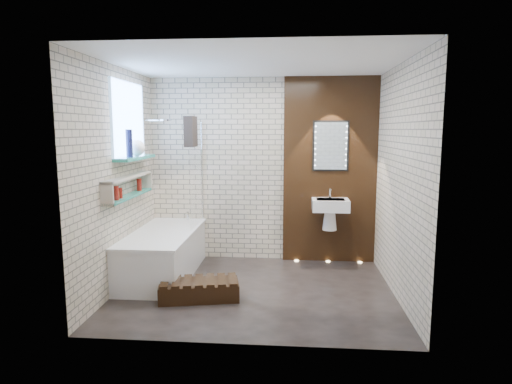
# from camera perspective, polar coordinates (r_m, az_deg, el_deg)

# --- Properties ---
(ground) EXTENTS (3.20, 3.20, 0.00)m
(ground) POSITION_cam_1_polar(r_m,az_deg,el_deg) (5.25, -0.14, -12.77)
(ground) COLOR black
(ground) RESTS_ON ground
(room_shell) EXTENTS (3.24, 3.20, 2.60)m
(room_shell) POSITION_cam_1_polar(r_m,az_deg,el_deg) (4.93, -0.14, 1.48)
(room_shell) COLOR #BAB094
(room_shell) RESTS_ON ground
(walnut_panel) EXTENTS (1.30, 0.06, 2.60)m
(walnut_panel) POSITION_cam_1_polar(r_m,az_deg,el_deg) (6.20, 9.65, 2.74)
(walnut_panel) COLOR black
(walnut_panel) RESTS_ON ground
(clerestory_window) EXTENTS (0.18, 1.00, 0.94)m
(clerestory_window) POSITION_cam_1_polar(r_m,az_deg,el_deg) (5.59, -16.23, 8.12)
(clerestory_window) COLOR #7FADE0
(clerestory_window) RESTS_ON room_shell
(display_niche) EXTENTS (0.14, 1.30, 0.26)m
(display_niche) POSITION_cam_1_polar(r_m,az_deg,el_deg) (5.44, -16.29, 0.71)
(display_niche) COLOR #227F6F
(display_niche) RESTS_ON room_shell
(bathtub) EXTENTS (0.79, 1.74, 0.70)m
(bathtub) POSITION_cam_1_polar(r_m,az_deg,el_deg) (5.80, -12.02, -7.86)
(bathtub) COLOR white
(bathtub) RESTS_ON ground
(bath_screen) EXTENTS (0.01, 0.78, 1.40)m
(bath_screen) POSITION_cam_1_polar(r_m,az_deg,el_deg) (5.94, -7.81, 2.35)
(bath_screen) COLOR white
(bath_screen) RESTS_ON bathtub
(towel) EXTENTS (0.11, 0.29, 0.39)m
(towel) POSITION_cam_1_polar(r_m,az_deg,el_deg) (5.63, -8.55, 7.83)
(towel) COLOR black
(towel) RESTS_ON bath_screen
(shower_head) EXTENTS (0.18, 0.18, 0.02)m
(shower_head) POSITION_cam_1_polar(r_m,az_deg,el_deg) (6.08, -11.83, 9.18)
(shower_head) COLOR silver
(shower_head) RESTS_ON room_shell
(washbasin) EXTENTS (0.50, 0.36, 0.58)m
(washbasin) POSITION_cam_1_polar(r_m,az_deg,el_deg) (6.08, 9.69, -2.23)
(washbasin) COLOR white
(washbasin) RESTS_ON walnut_panel
(led_mirror) EXTENTS (0.50, 0.02, 0.70)m
(led_mirror) POSITION_cam_1_polar(r_m,az_deg,el_deg) (6.14, 9.76, 5.96)
(led_mirror) COLOR black
(led_mirror) RESTS_ON walnut_panel
(walnut_step) EXTENTS (0.93, 0.55, 0.19)m
(walnut_step) POSITION_cam_1_polar(r_m,az_deg,el_deg) (5.02, -7.45, -12.65)
(walnut_step) COLOR black
(walnut_step) RESTS_ON ground
(niche_bottles) EXTENTS (0.07, 0.81, 0.16)m
(niche_bottles) POSITION_cam_1_polar(r_m,az_deg,el_deg) (5.31, -16.84, 0.20)
(niche_bottles) COLOR maroon
(niche_bottles) RESTS_ON display_niche
(sill_vases) EXTENTS (0.20, 0.38, 0.33)m
(sill_vases) POSITION_cam_1_polar(r_m,az_deg,el_deg) (5.55, -15.54, 5.70)
(sill_vases) COLOR white
(sill_vases) RESTS_ON clerestory_window
(floor_uplights) EXTENTS (0.96, 0.06, 0.01)m
(floor_uplights) POSITION_cam_1_polar(r_m,az_deg,el_deg) (6.39, 9.42, -8.96)
(floor_uplights) COLOR #FFD899
(floor_uplights) RESTS_ON ground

